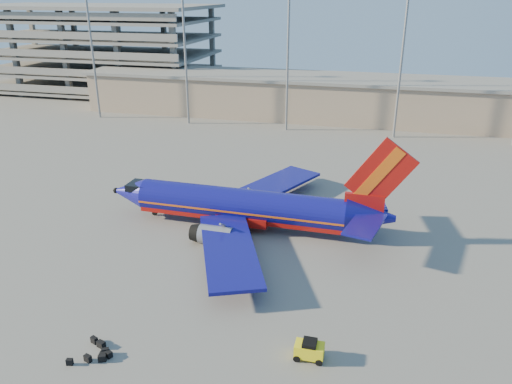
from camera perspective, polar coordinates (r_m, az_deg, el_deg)
ground at (r=53.71m, az=-1.09°, el=-5.67°), size 220.00×220.00×0.00m
terminal_building at (r=105.77m, az=12.96°, el=10.31°), size 122.00×16.00×8.50m
parking_garage at (r=141.90m, az=-18.03°, el=15.76°), size 62.00×32.00×21.40m
light_mast_row at (r=92.33m, az=10.10°, el=17.19°), size 101.60×1.60×28.65m
aircraft_main at (r=55.87m, az=-0.95°, el=-1.68°), size 34.40×33.12×11.65m
baggage_tug at (r=38.19m, az=6.11°, el=-17.47°), size 2.15×1.31×1.54m
luggage_pile at (r=40.37m, az=-17.66°, el=-17.04°), size 2.86×3.03×0.55m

